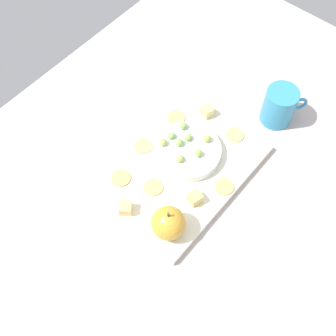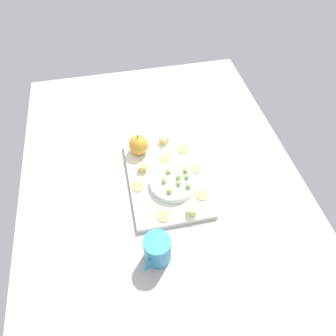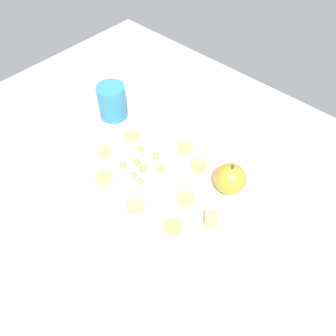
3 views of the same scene
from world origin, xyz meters
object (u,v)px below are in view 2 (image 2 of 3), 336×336
at_px(serving_dish, 173,183).
at_px(cheese_cube_1, 143,167).
at_px(grape_4, 179,183).
at_px(grape_7, 188,186).
at_px(cracker_3, 164,216).
at_px(grape_3, 164,181).
at_px(platter, 166,178).
at_px(grape_0, 187,176).
at_px(grape_6, 185,170).
at_px(grape_5, 168,171).
at_px(cup, 157,250).
at_px(grape_1, 179,177).
at_px(apple_whole, 139,145).
at_px(cheese_cube_0, 192,211).
at_px(cracker_1, 183,150).
at_px(cheese_cube_2, 164,140).
at_px(cracker_0, 195,168).
at_px(grape_2, 169,191).
at_px(cracker_4, 202,195).
at_px(cracker_5, 137,187).
at_px(cracker_2, 166,158).

height_order(serving_dish, cheese_cube_1, cheese_cube_1).
relative_size(grape_4, grape_7, 1.00).
relative_size(cracker_3, grape_3, 2.34).
distance_m(platter, grape_0, 0.08).
height_order(grape_4, grape_6, same).
bearing_deg(grape_5, cup, 161.77).
xyz_separation_m(grape_0, grape_1, (0.00, 0.03, 0.00)).
height_order(apple_whole, grape_0, apple_whole).
relative_size(cheese_cube_0, cracker_1, 0.61).
bearing_deg(cheese_cube_2, cheese_cube_1, 139.40).
bearing_deg(grape_1, grape_4, 166.84).
bearing_deg(cracker_0, grape_3, 113.52).
height_order(grape_2, cup, cup).
relative_size(grape_6, cup, 0.19).
bearing_deg(cheese_cube_0, cracker_1, -8.11).
xyz_separation_m(apple_whole, cracker_3, (-0.29, -0.03, -0.03)).
height_order(platter, cracker_4, cracker_4).
bearing_deg(cracker_3, cheese_cube_1, 9.60).
relative_size(cracker_1, cracker_5, 1.00).
bearing_deg(cracker_3, grape_5, -17.49).
bearing_deg(cheese_cube_2, platter, 171.47).
distance_m(cheese_cube_0, cheese_cube_1, 0.24).
height_order(cracker_0, cracker_1, same).
distance_m(cracker_2, cracker_4, 0.20).
xyz_separation_m(cheese_cube_0, cracker_3, (0.01, 0.09, -0.01)).
bearing_deg(grape_7, cracker_3, 127.96).
relative_size(cracker_1, grape_7, 2.34).
relative_size(cheese_cube_0, grape_5, 1.43).
bearing_deg(apple_whole, cracker_3, -173.33).
bearing_deg(cup, cracker_5, 5.10).
height_order(grape_7, cup, cup).
xyz_separation_m(apple_whole, grape_3, (-0.18, -0.06, -0.00)).
height_order(grape_2, grape_6, grape_2).
bearing_deg(cracker_2, cup, 164.46).
height_order(cheese_cube_0, cracker_5, cheese_cube_0).
relative_size(grape_1, grape_3, 1.00).
xyz_separation_m(platter, cracker_3, (-0.15, 0.04, 0.01)).
xyz_separation_m(cracker_1, grape_2, (-0.20, 0.10, 0.03)).
height_order(cheese_cube_0, grape_1, grape_1).
xyz_separation_m(apple_whole, grape_2, (-0.22, -0.07, -0.00)).
xyz_separation_m(cracker_1, cracker_3, (-0.27, 0.13, 0.00)).
relative_size(grape_5, grape_6, 1.00).
bearing_deg(cracker_0, platter, 97.66).
bearing_deg(cheese_cube_0, grape_4, 11.10).
height_order(cheese_cube_0, cracker_2, cheese_cube_0).
xyz_separation_m(cracker_5, grape_7, (-0.05, -0.16, 0.03)).
distance_m(cracker_3, grape_6, 0.18).
bearing_deg(grape_0, cracker_3, 138.44).
xyz_separation_m(platter, cracker_1, (0.11, -0.09, 0.01)).
distance_m(apple_whole, grape_7, 0.25).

